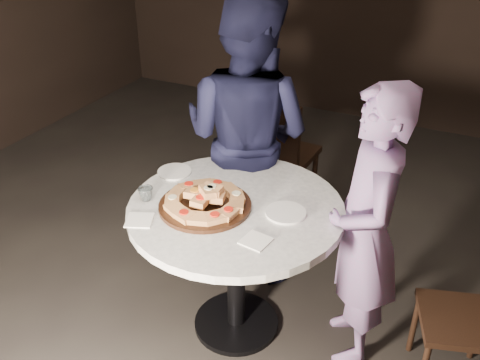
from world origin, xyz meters
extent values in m
plane|color=black|center=(0.00, 0.00, 0.00)|extent=(7.00, 7.00, 0.00)
cylinder|color=black|center=(0.13, 0.05, 0.02)|extent=(0.56, 0.56, 0.03)
cylinder|color=black|center=(0.13, 0.05, 0.43)|extent=(0.11, 0.11, 0.79)
cylinder|color=silver|center=(0.13, 0.05, 0.84)|extent=(1.26, 1.26, 0.05)
cylinder|color=black|center=(0.00, -0.03, 0.87)|extent=(0.54, 0.54, 0.02)
cube|color=#C0814A|center=(0.16, -0.08, 0.90)|extent=(0.09, 0.11, 0.05)
cylinder|color=red|center=(0.16, -0.08, 0.92)|extent=(0.05, 0.05, 0.01)
cube|color=#C0814A|center=(0.16, 0.00, 0.90)|extent=(0.11, 0.13, 0.05)
cube|color=#C0814A|center=(0.13, 0.07, 0.90)|extent=(0.13, 0.13, 0.05)
cylinder|color=beige|center=(0.13, 0.07, 0.92)|extent=(0.07, 0.07, 0.01)
cube|color=#C0814A|center=(0.06, 0.12, 0.90)|extent=(0.13, 0.12, 0.05)
cube|color=#C0814A|center=(-0.02, 0.13, 0.90)|extent=(0.10, 0.08, 0.05)
cylinder|color=red|center=(-0.02, 0.13, 0.92)|extent=(0.05, 0.05, 0.01)
cube|color=#C0814A|center=(-0.09, 0.11, 0.90)|extent=(0.13, 0.13, 0.05)
cube|color=#C0814A|center=(-0.15, 0.05, 0.90)|extent=(0.13, 0.13, 0.05)
cylinder|color=red|center=(-0.15, 0.05, 0.92)|extent=(0.07, 0.07, 0.01)
cube|color=#C0814A|center=(-0.17, -0.03, 0.90)|extent=(0.09, 0.11, 0.05)
cube|color=#C0814A|center=(-0.15, -0.11, 0.90)|extent=(0.12, 0.13, 0.05)
cylinder|color=beige|center=(-0.15, -0.11, 0.92)|extent=(0.06, 0.06, 0.01)
cube|color=#C0814A|center=(-0.10, -0.17, 0.90)|extent=(0.13, 0.12, 0.05)
cube|color=#C0814A|center=(-0.03, -0.20, 0.90)|extent=(0.12, 0.11, 0.05)
cylinder|color=red|center=(-0.03, -0.20, 0.92)|extent=(0.06, 0.06, 0.01)
cube|color=#C0814A|center=(0.05, -0.19, 0.90)|extent=(0.12, 0.11, 0.05)
cube|color=#C0814A|center=(0.12, -0.15, 0.90)|extent=(0.13, 0.13, 0.05)
cylinder|color=red|center=(0.12, -0.15, 0.92)|extent=(0.07, 0.07, 0.01)
cube|color=#C0814A|center=(0.05, -0.03, 0.93)|extent=(0.12, 0.10, 0.04)
cylinder|color=#2D6B1E|center=(0.05, -0.03, 0.96)|extent=(0.06, 0.06, 0.01)
cube|color=#C0814A|center=(-0.01, 0.02, 0.93)|extent=(0.13, 0.12, 0.04)
cylinder|color=beige|center=(-0.01, 0.02, 0.96)|extent=(0.06, 0.06, 0.01)
cube|color=#C0814A|center=(-0.06, -0.04, 0.93)|extent=(0.11, 0.09, 0.04)
cylinder|color=orange|center=(-0.06, -0.04, 0.96)|extent=(0.05, 0.05, 0.01)
cube|color=#C0814A|center=(0.00, -0.09, 0.93)|extent=(0.08, 0.11, 0.04)
cylinder|color=red|center=(0.00, -0.09, 0.96)|extent=(0.05, 0.05, 0.01)
cube|color=#C0814A|center=(0.03, -0.02, 0.97)|extent=(0.10, 0.08, 0.04)
cylinder|color=beige|center=(0.03, -0.02, 0.99)|extent=(0.05, 0.05, 0.01)
cube|color=#C0814A|center=(0.02, -0.04, 0.97)|extent=(0.13, 0.13, 0.04)
cylinder|color=beige|center=(0.02, -0.04, 0.99)|extent=(0.07, 0.07, 0.01)
cylinder|color=white|center=(-0.35, 0.21, 0.87)|extent=(0.26, 0.26, 0.01)
cylinder|color=white|center=(0.40, 0.10, 0.87)|extent=(0.26, 0.26, 0.01)
imported|color=silver|center=(-0.32, -0.11, 0.90)|extent=(0.08, 0.08, 0.08)
cube|color=white|center=(-0.24, -0.29, 0.87)|extent=(0.17, 0.17, 0.01)
cube|color=white|center=(0.36, -0.19, 0.87)|extent=(0.15, 0.15, 0.01)
cube|color=black|center=(-0.12, 1.33, 0.51)|extent=(0.50, 0.50, 0.05)
cube|color=black|center=(-0.13, 1.09, 0.77)|extent=(0.48, 0.07, 0.51)
cylinder|color=black|center=(0.10, 1.52, 0.26)|extent=(0.04, 0.04, 0.51)
cylinder|color=black|center=(-0.32, 1.54, 0.26)|extent=(0.04, 0.04, 0.51)
cylinder|color=black|center=(0.07, 1.11, 0.26)|extent=(0.04, 0.04, 0.51)
cylinder|color=black|center=(-0.34, 1.13, 0.26)|extent=(0.04, 0.04, 0.51)
cube|color=black|center=(1.32, 0.21, 0.42)|extent=(0.49, 0.49, 0.04)
cylinder|color=black|center=(1.11, 0.32, 0.21)|extent=(0.04, 0.04, 0.42)
cylinder|color=black|center=(1.43, 0.42, 0.21)|extent=(0.04, 0.04, 0.42)
imported|color=black|center=(-0.12, 0.71, 0.92)|extent=(0.94, 0.76, 1.85)
imported|color=slate|center=(0.79, 0.21, 0.80)|extent=(0.59, 0.69, 1.60)
camera|label=1|loc=(1.20, -2.06, 2.39)|focal=40.00mm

